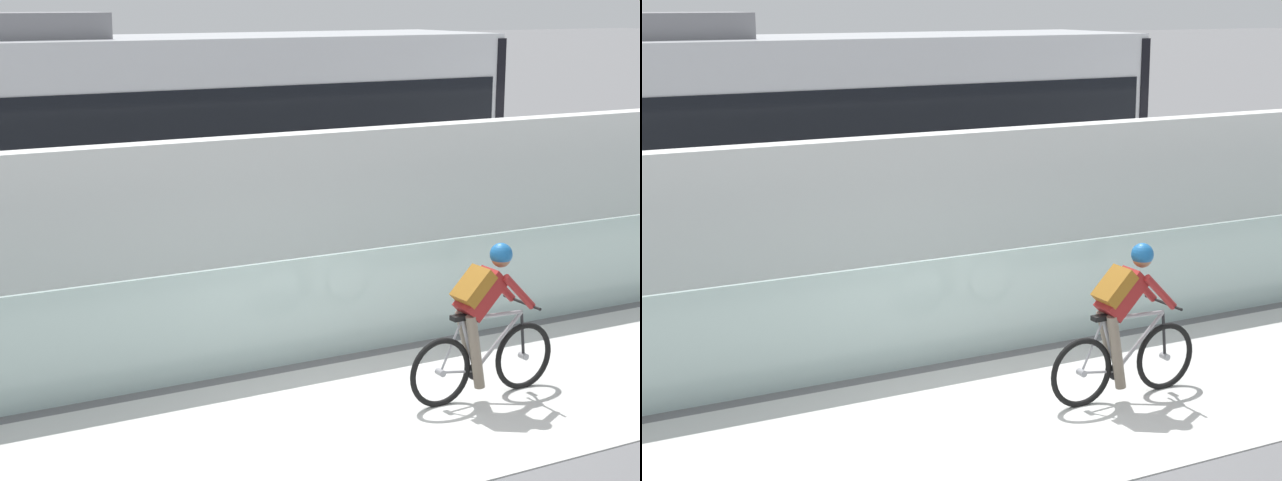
% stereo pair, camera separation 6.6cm
% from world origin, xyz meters
% --- Properties ---
extents(ground_plane, '(200.00, 200.00, 0.00)m').
position_xyz_m(ground_plane, '(0.00, 0.00, 0.00)').
color(ground_plane, slate).
extents(bike_path_deck, '(32.00, 3.20, 0.01)m').
position_xyz_m(bike_path_deck, '(0.00, 0.00, 0.01)').
color(bike_path_deck, silver).
rests_on(bike_path_deck, ground).
extents(glass_parapet, '(32.00, 0.05, 1.21)m').
position_xyz_m(glass_parapet, '(0.00, 1.85, 0.60)').
color(glass_parapet, '#ADC6C1').
rests_on(glass_parapet, ground).
extents(concrete_barrier_wall, '(32.00, 0.36, 2.34)m').
position_xyz_m(concrete_barrier_wall, '(0.00, 3.65, 1.17)').
color(concrete_barrier_wall, white).
rests_on(concrete_barrier_wall, ground).
extents(tram_rail_near, '(32.00, 0.08, 0.01)m').
position_xyz_m(tram_rail_near, '(0.00, 6.13, 0.00)').
color(tram_rail_near, '#595654').
rests_on(tram_rail_near, ground).
extents(tram_rail_far, '(32.00, 0.08, 0.01)m').
position_xyz_m(tram_rail_far, '(0.00, 7.57, 0.00)').
color(tram_rail_far, '#595654').
rests_on(tram_rail_far, ground).
extents(tram, '(11.06, 2.54, 3.81)m').
position_xyz_m(tram, '(-0.04, 6.85, 1.89)').
color(tram, silver).
rests_on(tram, ground).
extents(cyclist_on_bike, '(1.77, 0.58, 1.61)m').
position_xyz_m(cyclist_on_bike, '(0.92, -0.00, 0.80)').
color(cyclist_on_bike, black).
rests_on(cyclist_on_bike, ground).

